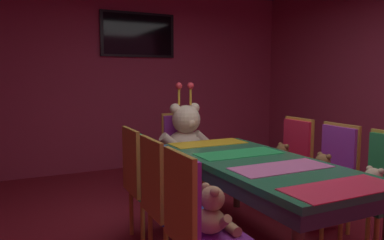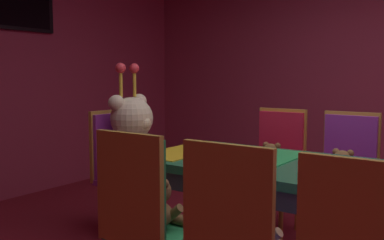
{
  "view_description": "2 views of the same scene",
  "coord_description": "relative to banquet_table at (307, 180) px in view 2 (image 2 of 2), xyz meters",
  "views": [
    {
      "loc": [
        -1.77,
        -2.41,
        1.41
      ],
      "look_at": [
        -0.14,
        0.94,
        0.98
      ],
      "focal_mm": 34.59,
      "sensor_mm": 36.0,
      "label": 1
    },
    {
      "loc": [
        -2.33,
        -0.85,
        1.25
      ],
      "look_at": [
        0.21,
        0.97,
        0.93
      ],
      "focal_mm": 39.53,
      "sensor_mm": 36.0,
      "label": 2
    }
  ],
  "objects": [
    {
      "name": "chair_left_2",
      "position": [
        -0.83,
        0.54,
        -0.06
      ],
      "size": [
        0.42,
        0.41,
        0.98
      ],
      "color": "#268C4C",
      "rests_on": "ground_plane"
    },
    {
      "name": "chair_right_1",
      "position": [
        0.86,
        0.01,
        -0.06
      ],
      "size": [
        0.42,
        0.41,
        0.98
      ],
      "rotation": [
        0.0,
        0.0,
        3.14
      ],
      "color": "purple",
      "rests_on": "ground_plane"
    },
    {
      "name": "chair_left_1",
      "position": [
        -0.84,
        -0.01,
        -0.06
      ],
      "size": [
        0.42,
        0.41,
        0.98
      ],
      "color": "#2D47B2",
      "rests_on": "ground_plane"
    },
    {
      "name": "chair_right_2",
      "position": [
        0.85,
        0.56,
        -0.06
      ],
      "size": [
        0.42,
        0.41,
        0.98
      ],
      "rotation": [
        0.0,
        0.0,
        3.14
      ],
      "color": "red",
      "rests_on": "ground_plane"
    },
    {
      "name": "throne_chair",
      "position": [
        0.0,
        1.54,
        -0.06
      ],
      "size": [
        0.41,
        0.42,
        0.98
      ],
      "rotation": [
        0.0,
        0.0,
        -1.57
      ],
      "color": "purple",
      "rests_on": "ground_plane"
    },
    {
      "name": "banquet_table",
      "position": [
        0.0,
        0.0,
        0.0
      ],
      "size": [
        0.9,
        2.02,
        0.75
      ],
      "color": "#26724C",
      "rests_on": "ground_plane"
    },
    {
      "name": "king_teddy_bear",
      "position": [
        0.0,
        1.37,
        0.09
      ],
      "size": [
        0.69,
        0.54,
        0.89
      ],
      "rotation": [
        0.0,
        0.0,
        -1.57
      ],
      "color": "beige",
      "rests_on": "throne_chair"
    },
    {
      "name": "teddy_right_2",
      "position": [
        0.71,
        0.56,
        -0.08
      ],
      "size": [
        0.22,
        0.29,
        0.27
      ],
      "rotation": [
        0.0,
        0.0,
        3.14
      ],
      "color": "brown",
      "rests_on": "chair_right_2"
    },
    {
      "name": "teddy_left_1",
      "position": [
        -0.7,
        -0.01,
        -0.08
      ],
      "size": [
        0.22,
        0.28,
        0.27
      ],
      "color": "tan",
      "rests_on": "chair_left_1"
    },
    {
      "name": "teddy_left_2",
      "position": [
        -0.68,
        0.54,
        -0.08
      ],
      "size": [
        0.22,
        0.29,
        0.27
      ],
      "color": "brown",
      "rests_on": "chair_left_2"
    },
    {
      "name": "teddy_right_1",
      "position": [
        0.71,
        0.01,
        -0.08
      ],
      "size": [
        0.22,
        0.29,
        0.27
      ],
      "rotation": [
        0.0,
        0.0,
        3.14
      ],
      "color": "olive",
      "rests_on": "chair_right_1"
    }
  ]
}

